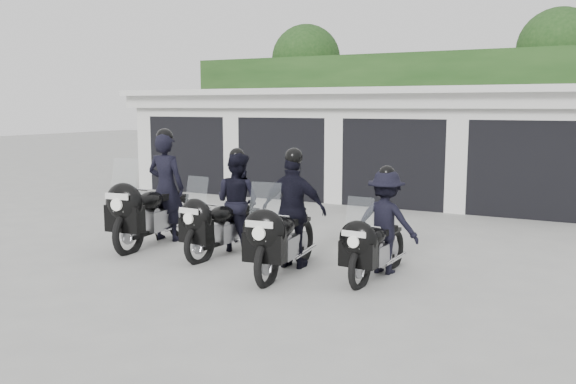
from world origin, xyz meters
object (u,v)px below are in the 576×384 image
at_px(police_bike_b, 231,208).
at_px(police_bike_c, 289,218).
at_px(police_bike_a, 156,197).
at_px(police_bike_d, 382,228).

xyz_separation_m(police_bike_b, police_bike_c, (1.41, -0.55, 0.04)).
distance_m(police_bike_a, police_bike_b, 1.59).
xyz_separation_m(police_bike_b, police_bike_d, (2.75, -0.14, -0.06)).
height_order(police_bike_b, police_bike_c, police_bike_c).
height_order(police_bike_b, police_bike_d, police_bike_b).
relative_size(police_bike_a, police_bike_d, 1.28).
xyz_separation_m(police_bike_a, police_bike_d, (4.34, -0.09, -0.14)).
height_order(police_bike_a, police_bike_c, police_bike_a).
distance_m(police_bike_c, police_bike_d, 1.40).
distance_m(police_bike_b, police_bike_d, 2.76).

